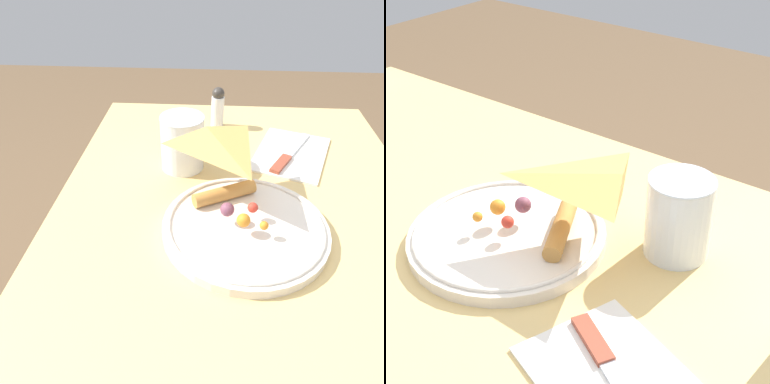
{
  "view_description": "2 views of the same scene",
  "coord_description": "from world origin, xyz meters",
  "views": [
    {
      "loc": [
        -0.35,
        0.05,
        1.12
      ],
      "look_at": [
        0.09,
        0.08,
        0.79
      ],
      "focal_mm": 35.0,
      "sensor_mm": 36.0,
      "label": 1
    },
    {
      "loc": [
        0.55,
        -0.45,
        1.17
      ],
      "look_at": [
        0.15,
        0.07,
        0.77
      ],
      "focal_mm": 55.0,
      "sensor_mm": 36.0,
      "label": 2
    }
  ],
  "objects": [
    {
      "name": "pepper_shaker",
      "position": [
        0.46,
        0.04,
        0.76
      ],
      "size": [
        0.03,
        0.03,
        0.09
      ],
      "color": "silver",
      "rests_on": "dining_table"
    },
    {
      "name": "plate_pizza",
      "position": [
        0.09,
        -0.0,
        0.73
      ],
      "size": [
        0.26,
        0.26,
        0.05
      ],
      "color": "silver",
      "rests_on": "dining_table"
    },
    {
      "name": "milk_glass",
      "position": [
        0.28,
        0.11,
        0.76
      ],
      "size": [
        0.08,
        0.08,
        0.11
      ],
      "color": "white",
      "rests_on": "dining_table"
    },
    {
      "name": "napkin_folded",
      "position": [
        0.34,
        -0.11,
        0.71
      ],
      "size": [
        0.23,
        0.19,
        0.0
      ],
      "rotation": [
        0.0,
        0.0,
        -0.34
      ],
      "color": "white",
      "rests_on": "dining_table"
    },
    {
      "name": "butter_knife",
      "position": [
        0.33,
        -0.11,
        0.72
      ],
      "size": [
        0.17,
        0.11,
        0.01
      ],
      "rotation": [
        0.0,
        0.0,
        -0.51
      ],
      "color": "#99422D",
      "rests_on": "napkin_folded"
    },
    {
      "name": "dining_table",
      "position": [
        0.0,
        0.0,
        0.6
      ],
      "size": [
        1.16,
        0.64,
        0.71
      ],
      "color": "#DBB770",
      "rests_on": "ground_plane"
    }
  ]
}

